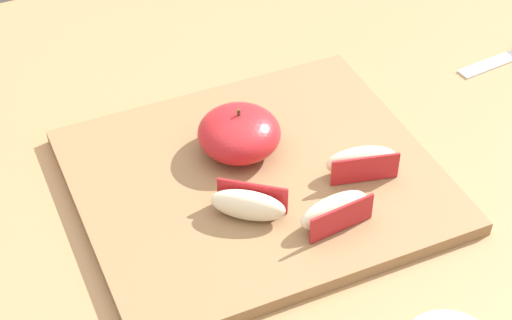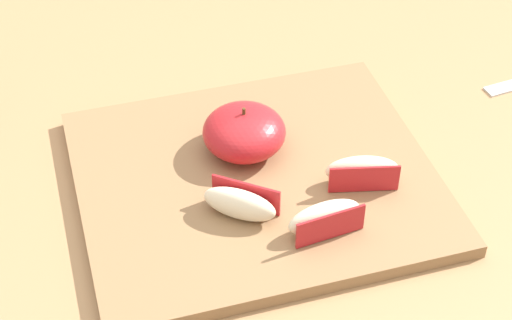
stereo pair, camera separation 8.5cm
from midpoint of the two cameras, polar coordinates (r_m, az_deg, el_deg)
The scene contains 6 objects.
dining_table at distance 0.95m, azimuth 0.85°, elevation -5.60°, with size 1.38×0.89×0.77m.
cutting_board at distance 0.87m, azimuth 2.80°, elevation -1.49°, with size 0.36×0.31×0.02m.
apple_half_skin_up at distance 0.87m, azimuth 1.97°, elevation 1.78°, with size 0.09×0.09×0.05m.
apple_wedge_left at distance 0.81m, azimuth 1.92°, elevation -3.07°, with size 0.07×0.06×0.03m.
apple_wedge_middle at distance 0.85m, azimuth 9.99°, elevation -0.85°, with size 0.08×0.04×0.03m.
apple_wedge_right at distance 0.80m, azimuth 7.69°, elevation -4.01°, with size 0.08×0.03×0.03m.
Camera 2 is at (-0.16, -0.63, 1.37)m, focal length 59.53 mm.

